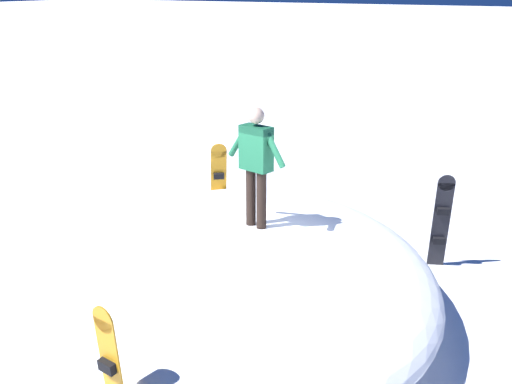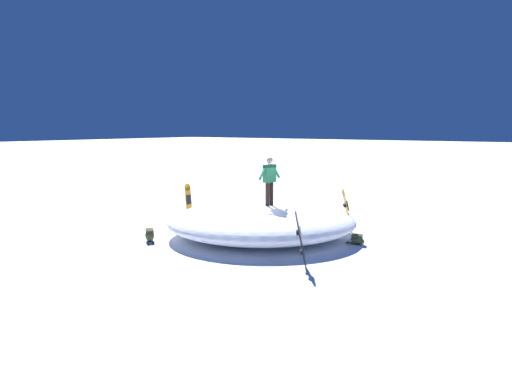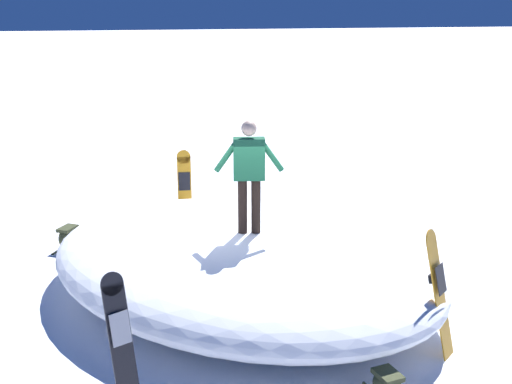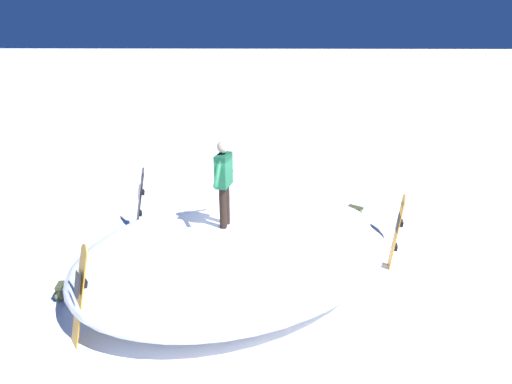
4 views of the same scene
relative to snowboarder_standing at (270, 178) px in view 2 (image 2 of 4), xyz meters
name	(u,v)px [view 2 (image 2 of 4)]	position (x,y,z in m)	size (l,w,h in m)	color
ground	(257,238)	(-0.32, 0.31, -2.14)	(240.00, 240.00, 0.00)	white
snow_mound	(261,221)	(-0.11, 0.26, -1.56)	(4.97, 6.69, 1.15)	white
snowboarder_standing	(270,178)	(0.00, 0.00, 0.00)	(1.03, 0.31, 1.71)	black
snowboard_primary_upright	(189,204)	(-0.45, 3.52, -1.26)	(0.30, 0.21, 1.68)	orange
snowboard_secondary_upright	(300,239)	(-2.07, -2.32, -1.28)	(0.39, 0.43, 1.65)	black
snowboard_tertiary_upright	(347,210)	(2.00, -2.09, -1.26)	(0.49, 0.51, 1.70)	orange
backpack_near	(150,235)	(-2.75, 3.12, -1.91)	(0.57, 0.68, 0.43)	#383D23
backpack_far	(357,239)	(0.92, -2.91, -1.96)	(0.36, 0.62, 0.35)	#383D23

